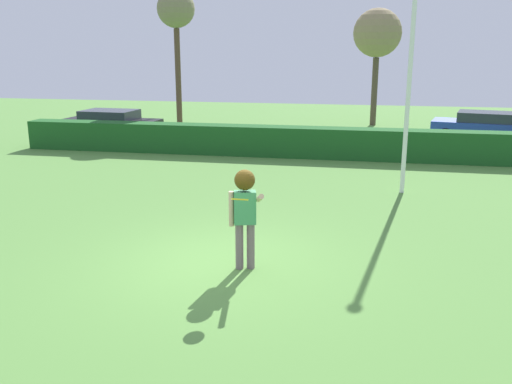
% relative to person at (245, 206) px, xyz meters
% --- Properties ---
extents(ground_plane, '(60.00, 60.00, 0.00)m').
position_rel_person_xyz_m(ground_plane, '(-0.46, 0.11, -1.17)').
color(ground_plane, '#56893D').
extents(person, '(0.70, 0.69, 1.80)m').
position_rel_person_xyz_m(person, '(0.00, 0.00, 0.00)').
color(person, slate).
rests_on(person, ground).
extents(frisbee, '(0.27, 0.27, 0.10)m').
position_rel_person_xyz_m(frisbee, '(0.09, -0.80, 0.33)').
color(frisbee, yellow).
extents(lamppost, '(0.24, 0.24, 6.43)m').
position_rel_person_xyz_m(lamppost, '(3.05, 6.06, 2.37)').
color(lamppost, silver).
rests_on(lamppost, ground).
extents(hedge_row, '(20.67, 0.90, 1.07)m').
position_rel_person_xyz_m(hedge_row, '(-0.46, 10.59, -0.63)').
color(hedge_row, '#1B531F').
rests_on(hedge_row, ground).
extents(parked_car_black, '(4.29, 2.00, 1.25)m').
position_rel_person_xyz_m(parked_car_black, '(-8.73, 12.96, -0.48)').
color(parked_car_black, black).
rests_on(parked_car_black, ground).
extents(parked_car_blue, '(4.47, 2.59, 1.25)m').
position_rel_person_xyz_m(parked_car_blue, '(6.91, 15.32, -0.48)').
color(parked_car_blue, '#263FA5').
rests_on(parked_car_blue, ground).
extents(bare_elm_tree, '(2.35, 2.35, 5.71)m').
position_rel_person_xyz_m(bare_elm_tree, '(2.37, 19.74, 3.30)').
color(bare_elm_tree, brown).
rests_on(bare_elm_tree, ground).
extents(maple_tree, '(1.72, 1.72, 6.40)m').
position_rel_person_xyz_m(maple_tree, '(-6.67, 16.05, 4.18)').
color(maple_tree, brown).
rests_on(maple_tree, ground).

